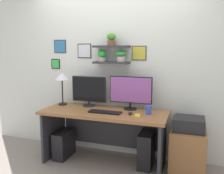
# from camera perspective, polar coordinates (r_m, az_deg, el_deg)

# --- Properties ---
(ground_plane) EXTENTS (8.00, 8.00, 0.00)m
(ground_plane) POSITION_cam_1_polar(r_m,az_deg,el_deg) (3.59, -1.85, -17.34)
(ground_plane) COLOR gray
(back_wall_assembly) EXTENTS (4.40, 0.24, 2.70)m
(back_wall_assembly) POSITION_cam_1_polar(r_m,az_deg,el_deg) (3.64, 0.42, 5.28)
(back_wall_assembly) COLOR silver
(back_wall_assembly) RESTS_ON ground
(desk) EXTENTS (1.72, 0.68, 0.75)m
(desk) POSITION_cam_1_polar(r_m,az_deg,el_deg) (3.44, -1.57, -8.79)
(desk) COLOR brown
(desk) RESTS_ON ground
(monitor_left) EXTENTS (0.53, 0.18, 0.44)m
(monitor_left) POSITION_cam_1_polar(r_m,az_deg,el_deg) (3.59, -5.46, -0.84)
(monitor_left) COLOR black
(monitor_left) RESTS_ON desk
(monitor_right) EXTENTS (0.60, 0.18, 0.46)m
(monitor_right) POSITION_cam_1_polar(r_m,az_deg,el_deg) (3.38, 4.40, -1.05)
(monitor_right) COLOR black
(monitor_right) RESTS_ON desk
(keyboard) EXTENTS (0.44, 0.14, 0.02)m
(keyboard) POSITION_cam_1_polar(r_m,az_deg,el_deg) (3.23, -1.68, -5.93)
(keyboard) COLOR black
(keyboard) RESTS_ON desk
(computer_mouse) EXTENTS (0.06, 0.09, 0.03)m
(computer_mouse) POSITION_cam_1_polar(r_m,az_deg,el_deg) (3.16, 4.33, -6.21)
(computer_mouse) COLOR black
(computer_mouse) RESTS_ON desk
(desk_lamp) EXTENTS (0.21, 0.21, 0.49)m
(desk_lamp) POSITION_cam_1_polar(r_m,az_deg,el_deg) (3.70, -11.71, 2.02)
(desk_lamp) COLOR black
(desk_lamp) RESTS_ON desk
(cell_phone) EXTENTS (0.09, 0.15, 0.01)m
(cell_phone) POSITION_cam_1_polar(r_m,az_deg,el_deg) (3.11, 6.00, -6.66)
(cell_phone) COLOR yellow
(cell_phone) RESTS_ON desk
(water_cup) EXTENTS (0.07, 0.07, 0.11)m
(water_cup) POSITION_cam_1_polar(r_m,az_deg,el_deg) (3.19, 8.60, -5.39)
(water_cup) COLOR blue
(water_cup) RESTS_ON desk
(drawer_cabinet) EXTENTS (0.44, 0.50, 0.56)m
(drawer_cabinet) POSITION_cam_1_polar(r_m,az_deg,el_deg) (3.39, 17.36, -14.23)
(drawer_cabinet) COLOR brown
(drawer_cabinet) RESTS_ON ground
(printer) EXTENTS (0.38, 0.34, 0.17)m
(printer) POSITION_cam_1_polar(r_m,az_deg,el_deg) (3.26, 17.66, -8.30)
(printer) COLOR black
(printer) RESTS_ON drawer_cabinet
(computer_tower_left) EXTENTS (0.18, 0.40, 0.39)m
(computer_tower_left) POSITION_cam_1_polar(r_m,az_deg,el_deg) (3.75, -11.25, -13.05)
(computer_tower_left) COLOR black
(computer_tower_left) RESTS_ON ground
(computer_tower_right) EXTENTS (0.18, 0.40, 0.48)m
(computer_tower_right) POSITION_cam_1_polar(r_m,az_deg,el_deg) (3.43, 8.13, -14.32)
(computer_tower_right) COLOR black
(computer_tower_right) RESTS_ON ground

